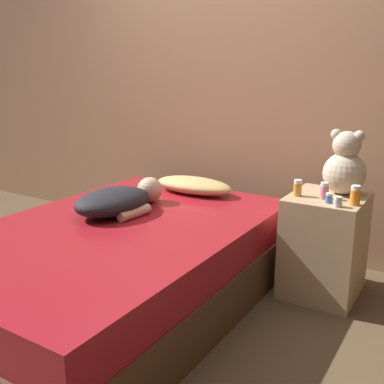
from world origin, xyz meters
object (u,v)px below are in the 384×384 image
bottle_clear (338,202)px  bottle_amber (298,188)px  bottle_orange (355,196)px  bottle_blue (329,198)px  pillow (193,185)px  teddy_bear (345,166)px  person_lying (119,200)px  bottle_pink (324,191)px

bottle_clear → bottle_amber: (-0.26, 0.10, 0.02)m
bottle_orange → bottle_blue: bottle_orange is taller
pillow → bottle_amber: 0.82m
teddy_bear → bottle_clear: (0.04, -0.29, -0.14)m
person_lying → bottle_blue: 1.23m
teddy_bear → bottle_clear: size_ratio=6.79×
pillow → person_lying: person_lying is taller
bottle_orange → bottle_clear: bearing=-130.3°
bottle_orange → bottle_amber: (-0.33, 0.02, -0.01)m
bottle_orange → teddy_bear: bearing=119.3°
teddy_bear → bottle_blue: teddy_bear is taller
pillow → person_lying: (-0.15, -0.63, 0.02)m
person_lying → bottle_amber: (0.95, 0.50, 0.10)m
pillow → bottle_pink: 0.97m
bottle_blue → bottle_pink: 0.09m
teddy_bear → bottle_pink: teddy_bear is taller
bottle_orange → bottle_amber: bearing=177.2°
bottle_orange → bottle_blue: size_ratio=1.95×
bottle_pink → bottle_clear: bearing=-47.7°
person_lying → bottle_amber: size_ratio=7.00×
teddy_bear → bottle_orange: size_ratio=3.50×
bottle_amber → teddy_bear: bearing=41.3°
bottle_orange → bottle_amber: size_ratio=1.13×
person_lying → bottle_pink: size_ratio=7.13×
pillow → person_lying: size_ratio=0.87×
teddy_bear → bottle_clear: 0.32m
bottle_orange → bottle_blue: 0.14m
pillow → bottle_blue: size_ratio=10.48×
bottle_clear → bottle_blue: bearing=141.9°
teddy_bear → bottle_clear: teddy_bear is taller
person_lying → teddy_bear: bearing=36.0°
teddy_bear → bottle_amber: bearing=-138.7°
pillow → bottle_clear: bearing=-12.3°
pillow → bottle_clear: (1.06, -0.23, 0.10)m
teddy_bear → bottle_blue: size_ratio=6.80×
bottle_clear → bottle_pink: size_ratio=0.59×
person_lying → bottle_clear: bearing=23.7°
bottle_pink → teddy_bear: bearing=68.9°
teddy_bear → bottle_blue: (-0.02, -0.24, -0.14)m
pillow → bottle_amber: bearing=-9.4°
bottle_amber → bottle_pink: bearing=8.0°
person_lying → teddy_bear: teddy_bear is taller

